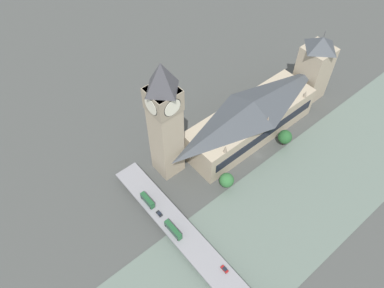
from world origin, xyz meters
The scene contains 12 objects.
ground_plane centered at (0.00, 0.00, 0.00)m, with size 600.00×600.00×0.00m, color #424442.
river_water centered at (-36.97, 0.00, 0.15)m, with size 61.93×360.00×0.30m, color slate.
parliament_hall centered at (16.25, -8.00, 14.40)m, with size 26.95×88.76×29.03m.
clock_tower centered at (28.21, 47.35, 42.26)m, with size 15.20×15.20×78.25m.
victoria_tower centered at (16.30, -65.29, 23.75)m, with size 17.82×17.82×51.50m.
road_bridge centered at (-36.97, 69.16, 3.82)m, with size 155.86×13.67×4.72m.
double_decker_bus_mid centered at (-8.68, 72.51, 7.28)m, with size 11.93×2.64×4.67m.
double_decker_bus_rear centered at (13.83, 72.47, 7.37)m, with size 10.08×2.64×4.80m.
car_northbound_lead centered at (4.13, 71.93, 5.43)m, with size 3.83×1.92×1.43m.
car_southbound_tail centered at (-40.02, 65.68, 5.37)m, with size 4.11×1.90×1.30m.
tree_embankment_near centered at (-3.84, -18.65, 7.14)m, with size 8.71×8.71×11.50m.
tree_embankment_mid centered at (-3.87, 30.53, 6.73)m, with size 8.41×8.41×10.95m.
Camera 1 is at (-81.12, 120.47, 182.67)m, focal length 35.00 mm.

